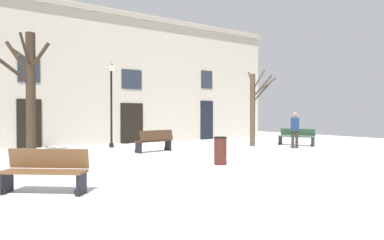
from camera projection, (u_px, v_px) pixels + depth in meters
The scene contains 10 objects.
ground_plane at pixel (217, 160), 11.52m from camera, with size 31.24×31.24×0.00m, color white.
building_facade at pixel (128, 77), 18.43m from camera, with size 19.53×0.60×7.34m.
tree_center at pixel (29, 88), 13.25m from camera, with size 2.14×1.78×4.89m.
tree_left_of_center at pixel (254, 106), 16.46m from camera, with size 0.72×1.94×3.85m.
streetlamp at pixel (111, 96), 15.82m from camera, with size 0.30×0.30×4.11m.
litter_bin at pixel (220, 151), 10.36m from camera, with size 0.42×0.42×0.88m.
bench_near_lamp at pixel (155, 141), 13.89m from camera, with size 1.73×0.77×0.93m.
bench_back_to_back_left at pixel (45, 170), 6.56m from camera, with size 1.61×1.37×0.88m.
bench_facing_shops at pixel (297, 137), 16.81m from camera, with size 1.10×1.84×0.87m.
person_crossing_plaza at pixel (295, 128), 15.45m from camera, with size 0.41×0.43×1.70m.
Camera 1 is at (-6.93, -9.22, 1.56)m, focal length 30.72 mm.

